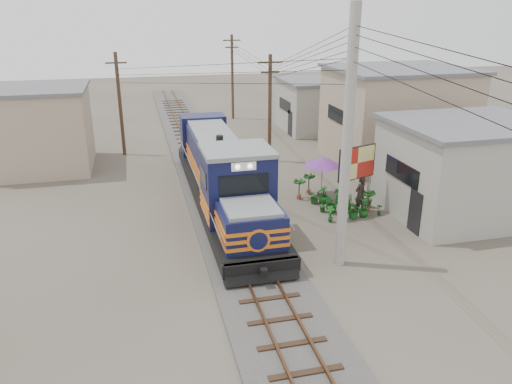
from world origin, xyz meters
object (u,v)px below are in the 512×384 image
object	(u,v)px
market_umbrella	(323,161)
vendor	(360,194)
billboard	(357,165)
locomotive	(223,175)

from	to	relation	value
market_umbrella	vendor	world-z (taller)	market_umbrella
billboard	vendor	size ratio (longest dim) A/B	1.87
locomotive	vendor	size ratio (longest dim) A/B	8.66
locomotive	billboard	size ratio (longest dim) A/B	4.64
billboard	market_umbrella	bearing A→B (deg)	85.01
billboard	vendor	distance (m)	1.72
billboard	market_umbrella	distance (m)	2.86
locomotive	vendor	world-z (taller)	locomotive
vendor	market_umbrella	bearing A→B (deg)	-91.00
locomotive	market_umbrella	size ratio (longest dim) A/B	7.12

